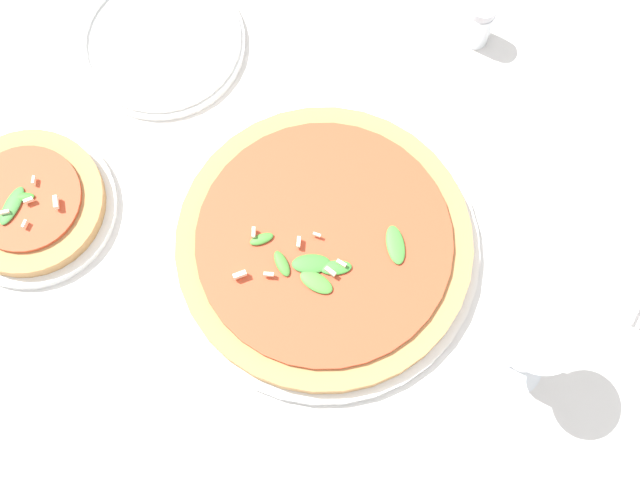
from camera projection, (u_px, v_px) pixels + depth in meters
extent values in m
plane|color=silver|center=(338.00, 224.00, 0.98)|extent=(6.00, 6.00, 0.00)
cylinder|color=white|center=(320.00, 247.00, 0.96)|extent=(0.34, 0.34, 0.01)
cylinder|color=#B7844C|center=(320.00, 243.00, 0.95)|extent=(0.32, 0.32, 0.02)
cylinder|color=#C64728|center=(320.00, 239.00, 0.94)|extent=(0.27, 0.27, 0.01)
ellipsoid|color=#448A36|center=(395.00, 245.00, 0.93)|extent=(0.05, 0.04, 0.01)
ellipsoid|color=#498C35|center=(316.00, 282.00, 0.92)|extent=(0.02, 0.04, 0.01)
ellipsoid|color=#3E8D34|center=(336.00, 268.00, 0.92)|extent=(0.03, 0.04, 0.01)
ellipsoid|color=#438631|center=(262.00, 239.00, 0.93)|extent=(0.03, 0.03, 0.01)
ellipsoid|color=#437E2F|center=(282.00, 264.00, 0.92)|extent=(0.03, 0.03, 0.01)
ellipsoid|color=#3C7E31|center=(312.00, 264.00, 0.92)|extent=(0.04, 0.05, 0.01)
cube|color=#EFE5C6|center=(269.00, 274.00, 0.92)|extent=(0.01, 0.01, 0.01)
cube|color=#EFE5C6|center=(254.00, 232.00, 0.93)|extent=(0.01, 0.01, 0.01)
cube|color=#EFE5C6|center=(330.00, 272.00, 0.92)|extent=(0.01, 0.01, 0.01)
cube|color=#EFE5C6|center=(240.00, 275.00, 0.91)|extent=(0.01, 0.01, 0.01)
cube|color=#EFE5C6|center=(341.00, 263.00, 0.92)|extent=(0.00, 0.01, 0.01)
cube|color=#EFE5C6|center=(317.00, 235.00, 0.93)|extent=(0.00, 0.01, 0.00)
cube|color=#EFE5C6|center=(299.00, 242.00, 0.93)|extent=(0.01, 0.01, 0.01)
cylinder|color=white|center=(32.00, 207.00, 0.98)|extent=(0.19, 0.19, 0.01)
cylinder|color=#B7844C|center=(28.00, 202.00, 0.96)|extent=(0.17, 0.17, 0.02)
cylinder|color=#C64728|center=(25.00, 198.00, 0.95)|extent=(0.12, 0.12, 0.01)
ellipsoid|color=#3E7C37|center=(12.00, 206.00, 0.94)|extent=(0.05, 0.02, 0.01)
ellipsoid|color=#3B872E|center=(23.00, 197.00, 0.95)|extent=(0.02, 0.03, 0.01)
cube|color=#EFE5C6|center=(5.00, 212.00, 0.94)|extent=(0.01, 0.01, 0.01)
cube|color=#EFE5C6|center=(56.00, 202.00, 0.94)|extent=(0.01, 0.01, 0.01)
cube|color=#EFE5C6|center=(24.00, 224.00, 0.93)|extent=(0.01, 0.00, 0.00)
cube|color=#EFE5C6|center=(28.00, 200.00, 0.94)|extent=(0.01, 0.01, 0.01)
cube|color=#EFE5C6|center=(34.00, 180.00, 0.95)|extent=(0.01, 0.01, 0.00)
cylinder|color=white|center=(509.00, 364.00, 0.93)|extent=(0.07, 0.07, 0.00)
cylinder|color=white|center=(516.00, 358.00, 0.90)|extent=(0.01, 0.01, 0.06)
cone|color=white|center=(532.00, 344.00, 0.83)|extent=(0.07, 0.07, 0.08)
cylinder|color=white|center=(527.00, 349.00, 0.85)|extent=(0.04, 0.04, 0.03)
cube|color=silver|center=(637.00, 308.00, 0.94)|extent=(0.04, 0.00, 0.00)
cylinder|color=white|center=(162.00, 43.00, 1.04)|extent=(0.20, 0.20, 0.01)
torus|color=white|center=(161.00, 40.00, 1.03)|extent=(0.19, 0.19, 0.01)
cylinder|color=silver|center=(478.00, 26.00, 1.02)|extent=(0.03, 0.03, 0.06)
cylinder|color=#B7B7BF|center=(483.00, 9.00, 0.99)|extent=(0.03, 0.03, 0.01)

